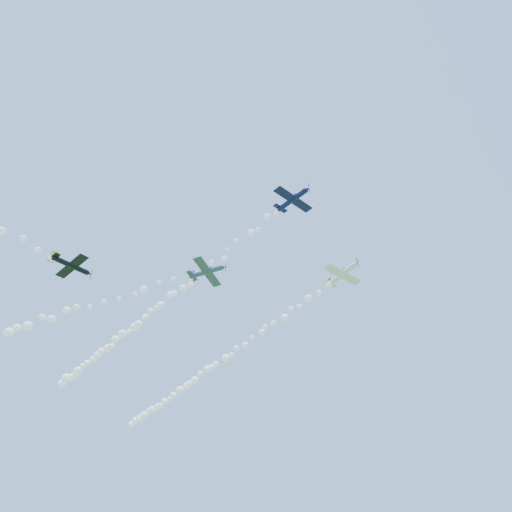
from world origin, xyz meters
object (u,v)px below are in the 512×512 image
Objects in this scene: plane_white at (342,274)px; plane_grey at (207,272)px; plane_navy at (293,199)px; plane_black at (72,266)px.

plane_white is 24.61m from plane_grey.
plane_white is at bearing 108.73° from plane_navy.
plane_navy is 17.28m from plane_grey.
plane_navy is at bearing -55.58° from plane_black.
plane_white reaches higher than plane_grey.
plane_white reaches higher than plane_navy.
plane_white reaches higher than plane_black.
plane_navy reaches higher than plane_grey.
plane_black is (-25.58, -34.35, -9.75)m from plane_white.
plane_black is at bearing -137.73° from plane_grey.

